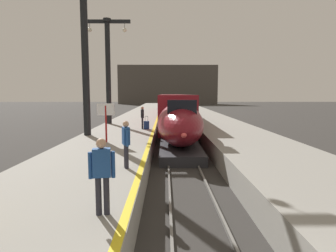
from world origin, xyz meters
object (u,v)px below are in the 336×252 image
passenger_far_waiting (126,141)px  rolling_suitcase (147,125)px  station_column_mid (85,41)px  passenger_mid_platform (102,170)px  passenger_near_edge (142,116)px  departure_info_board (106,115)px  station_column_far (108,61)px  highspeed_train_main (173,109)px

passenger_far_waiting → rolling_suitcase: passenger_far_waiting is taller
station_column_mid → passenger_mid_platform: size_ratio=5.82×
passenger_near_edge → departure_info_board: (-1.50, -5.89, 0.52)m
station_column_far → departure_info_board: bearing=-79.9°
passenger_mid_platform → passenger_near_edge: bearing=91.3°
passenger_far_waiting → departure_info_board: 5.80m
passenger_near_edge → passenger_far_waiting: size_ratio=1.00×
passenger_far_waiting → departure_info_board: departure_info_board is taller
station_column_mid → passenger_mid_platform: station_column_mid is taller
passenger_near_edge → departure_info_board: bearing=-104.3°
station_column_mid → rolling_suitcase: bearing=40.7°
station_column_far → passenger_mid_platform: (3.62, -19.33, -4.47)m
station_column_mid → rolling_suitcase: 7.30m
passenger_mid_platform → departure_info_board: departure_info_board is taller
highspeed_train_main → passenger_far_waiting: 22.87m
passenger_mid_platform → departure_info_board: bearing=101.1°
passenger_near_edge → passenger_mid_platform: bearing=-88.7°
station_column_mid → passenger_far_waiting: (3.60, -8.23, -4.88)m
passenger_mid_platform → rolling_suitcase: 15.27m
station_column_mid → passenger_near_edge: station_column_mid is taller
station_column_far → station_column_mid: bearing=-90.0°
station_column_far → highspeed_train_main: bearing=51.3°
passenger_near_edge → passenger_far_waiting: bearing=-88.3°
station_column_mid → rolling_suitcase: (3.58, 3.09, -5.57)m
passenger_near_edge → passenger_far_waiting: same height
passenger_far_waiting → rolling_suitcase: 11.33m
station_column_far → rolling_suitcase: size_ratio=9.22×
departure_info_board → passenger_mid_platform: bearing=-78.9°
station_column_mid → station_column_far: 7.17m
station_column_mid → passenger_near_edge: 6.66m
highspeed_train_main → rolling_suitcase: (-2.32, -11.45, -0.56)m
highspeed_train_main → passenger_mid_platform: 26.80m
highspeed_train_main → station_column_far: bearing=-128.7°
passenger_mid_platform → passenger_far_waiting: bearing=90.3°
passenger_near_edge → departure_info_board: 6.10m
passenger_near_edge → rolling_suitcase: bearing=-9.7°
highspeed_train_main → station_column_mid: station_column_mid is taller
highspeed_train_main → station_column_mid: size_ratio=3.97×
highspeed_train_main → passenger_near_edge: (-2.63, -11.39, 0.12)m
passenger_near_edge → passenger_mid_platform: same height
highspeed_train_main → station_column_mid: bearing=-112.1°
station_column_mid → highspeed_train_main: bearing=67.9°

